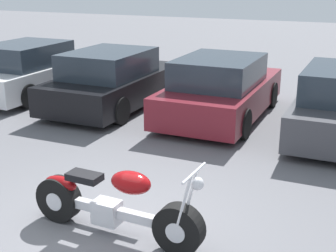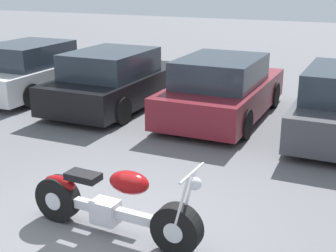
# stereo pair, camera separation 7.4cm
# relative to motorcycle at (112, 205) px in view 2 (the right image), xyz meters

# --- Properties ---
(ground_plane) EXTENTS (60.00, 60.00, 0.00)m
(ground_plane) POSITION_rel_motorcycle_xyz_m (-0.17, -0.02, -0.41)
(ground_plane) COLOR slate
(motorcycle) EXTENTS (2.36, 0.62, 1.06)m
(motorcycle) POSITION_rel_motorcycle_xyz_m (0.00, 0.00, 0.00)
(motorcycle) COLOR black
(motorcycle) RESTS_ON ground_plane
(parked_car_white) EXTENTS (1.94, 4.20, 1.41)m
(parked_car_white) POSITION_rel_motorcycle_xyz_m (-5.76, 5.47, 0.25)
(parked_car_white) COLOR white
(parked_car_white) RESTS_ON ground_plane
(parked_car_black) EXTENTS (1.94, 4.20, 1.41)m
(parked_car_black) POSITION_rel_motorcycle_xyz_m (-3.06, 5.25, 0.25)
(parked_car_black) COLOR black
(parked_car_black) RESTS_ON ground_plane
(parked_car_maroon) EXTENTS (1.94, 4.20, 1.41)m
(parked_car_maroon) POSITION_rel_motorcycle_xyz_m (-0.36, 5.43, 0.25)
(parked_car_maroon) COLOR maroon
(parked_car_maroon) RESTS_ON ground_plane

